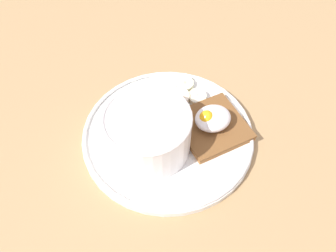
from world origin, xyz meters
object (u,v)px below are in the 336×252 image
at_px(banana_slice_front, 179,98).
at_px(banana_slice_back, 197,97).
at_px(banana_slice_left, 166,92).
at_px(oatmeal_bowl, 148,132).
at_px(poached_egg, 212,118).
at_px(toast_slice, 212,126).
at_px(banana_slice_right, 185,84).

bearing_deg(banana_slice_front, banana_slice_back, 163.67).
height_order(banana_slice_front, banana_slice_left, banana_slice_front).
xyz_separation_m(oatmeal_bowl, banana_slice_left, (-0.06, -0.09, -0.03)).
bearing_deg(oatmeal_bowl, poached_egg, 177.92).
bearing_deg(toast_slice, poached_egg, 1.95).
height_order(toast_slice, banana_slice_front, banana_slice_front).
bearing_deg(banana_slice_right, banana_slice_back, 103.51).
relative_size(oatmeal_bowl, banana_slice_right, 2.98).
bearing_deg(banana_slice_right, banana_slice_front, 50.87).
bearing_deg(banana_slice_back, poached_egg, 85.96).
height_order(poached_egg, banana_slice_front, poached_egg).
height_order(toast_slice, poached_egg, poached_egg).
relative_size(oatmeal_bowl, banana_slice_front, 2.61).
bearing_deg(poached_egg, banana_slice_front, -71.02).
xyz_separation_m(poached_egg, banana_slice_back, (-0.00, -0.06, -0.02)).
height_order(oatmeal_bowl, banana_slice_front, oatmeal_bowl).
height_order(oatmeal_bowl, banana_slice_left, oatmeal_bowl).
bearing_deg(poached_egg, banana_slice_back, -94.04).
bearing_deg(banana_slice_back, banana_slice_front, -16.33).
relative_size(poached_egg, banana_slice_right, 1.30).
xyz_separation_m(banana_slice_back, banana_slice_right, (0.01, -0.03, -0.00)).
relative_size(toast_slice, banana_slice_back, 2.69).
distance_m(toast_slice, banana_slice_front, 0.08).
height_order(banana_slice_left, banana_slice_back, banana_slice_back).
bearing_deg(banana_slice_back, toast_slice, 87.15).
xyz_separation_m(toast_slice, banana_slice_back, (-0.00, -0.06, -0.00)).
xyz_separation_m(poached_egg, banana_slice_right, (0.00, -0.10, -0.02)).
bearing_deg(banana_slice_back, banana_slice_left, -31.58).
xyz_separation_m(oatmeal_bowl, banana_slice_back, (-0.10, -0.06, -0.03)).
height_order(toast_slice, banana_slice_left, same).
distance_m(poached_egg, banana_slice_right, 0.10).
bearing_deg(poached_egg, banana_slice_right, -87.79).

